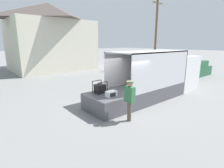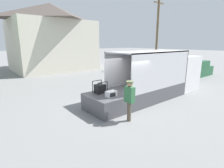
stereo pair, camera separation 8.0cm
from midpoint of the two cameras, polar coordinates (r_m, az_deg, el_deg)
ground_plane at (r=9.36m, az=1.24°, el=-7.65°), size 160.00×160.00×0.00m
box_truck at (r=12.28m, az=16.68°, el=1.63°), size 7.31×2.11×2.88m
tailgate_deck at (r=8.75m, az=-2.63°, el=-6.26°), size 1.56×2.00×0.84m
microwave at (r=8.32m, az=-0.49°, el=-3.25°), size 0.51×0.34×0.28m
portable_generator at (r=8.94m, az=-4.16°, el=-1.46°), size 0.60×0.54×0.62m
worker_person at (r=7.50m, az=5.50°, el=-4.16°), size 0.32×0.44×1.79m
pickup_truck_green at (r=19.65m, az=24.61°, el=4.22°), size 5.14×1.87×1.56m
house_backdrop at (r=23.78m, az=-19.61°, el=14.33°), size 9.52×8.14×7.99m
utility_pole at (r=23.35m, az=14.05°, el=15.70°), size 1.80×0.28×8.62m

